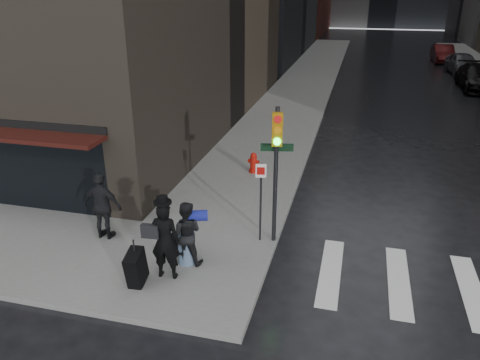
# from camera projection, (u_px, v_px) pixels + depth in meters

# --- Properties ---
(ground) EXTENTS (140.00, 140.00, 0.00)m
(ground) POSITION_uv_depth(u_px,v_px,m) (182.00, 274.00, 11.39)
(ground) COLOR black
(ground) RESTS_ON ground
(sidewalk_left) EXTENTS (4.00, 50.00, 0.15)m
(sidewalk_left) POSITION_uv_depth(u_px,v_px,m) (310.00, 76.00, 35.48)
(sidewalk_left) COLOR slate
(sidewalk_left) RESTS_ON ground
(man_overcoat) EXTENTS (1.09, 1.13, 2.10)m
(man_overcoat) POSITION_uv_depth(u_px,v_px,m) (159.00, 245.00, 10.64)
(man_overcoat) COLOR black
(man_overcoat) RESTS_ON ground
(man_jeans) EXTENTS (1.19, 0.73, 1.64)m
(man_jeans) POSITION_uv_depth(u_px,v_px,m) (186.00, 233.00, 11.27)
(man_jeans) COLOR black
(man_jeans) RESTS_ON ground
(man_greycoat) EXTENTS (1.12, 0.51, 1.87)m
(man_greycoat) POSITION_uv_depth(u_px,v_px,m) (103.00, 206.00, 12.38)
(man_greycoat) COLOR black
(man_greycoat) RESTS_ON ground
(traffic_light) EXTENTS (0.90, 0.51, 3.66)m
(traffic_light) POSITION_uv_depth(u_px,v_px,m) (275.00, 159.00, 11.61)
(traffic_light) COLOR black
(traffic_light) RESTS_ON ground
(fire_hydrant) EXTENTS (0.43, 0.33, 0.75)m
(fire_hydrant) POSITION_uv_depth(u_px,v_px,m) (254.00, 163.00, 17.03)
(fire_hydrant) COLOR #AF130A
(fire_hydrant) RESTS_ON ground
(parked_car_3) EXTENTS (2.27, 5.54, 1.61)m
(parked_car_3) POSITION_uv_depth(u_px,v_px,m) (478.00, 77.00, 31.01)
(parked_car_3) COLOR black
(parked_car_3) RESTS_ON ground
(parked_car_4) EXTENTS (2.26, 4.89, 1.62)m
(parked_car_4) POSITION_uv_depth(u_px,v_px,m) (462.00, 63.00, 36.41)
(parked_car_4) COLOR #4C4D51
(parked_car_4) RESTS_ON ground
(parked_car_5) EXTENTS (1.65, 4.65, 1.53)m
(parked_car_5) POSITION_uv_depth(u_px,v_px,m) (443.00, 54.00, 41.99)
(parked_car_5) COLOR #3F0C0D
(parked_car_5) RESTS_ON ground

